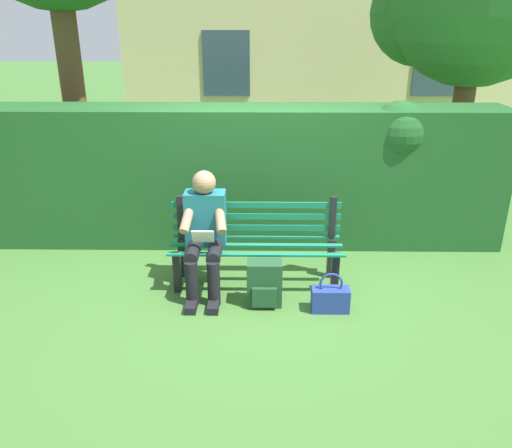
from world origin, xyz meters
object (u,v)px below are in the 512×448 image
Objects in this scene: park_bench at (256,241)px; handbag at (330,298)px; backpack at (264,284)px; person_seated at (205,231)px.

handbag is (-0.67, 0.57, -0.31)m from park_bench.
park_bench is at bearing -80.16° from backpack.
handbag is at bearing 139.62° from park_bench.
person_seated reaches higher than handbag.
backpack is (-0.56, 0.29, -0.40)m from person_seated.
person_seated is at bearing 20.43° from park_bench.
person_seated is 1.31m from handbag.
handbag is (-1.15, 0.39, -0.49)m from person_seated.
backpack is (-0.08, 0.47, -0.22)m from park_bench.
park_bench is 0.54m from person_seated.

